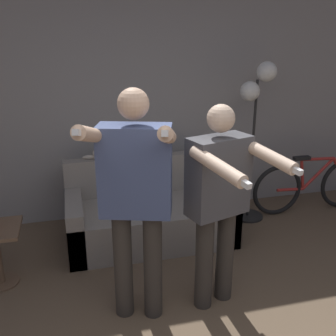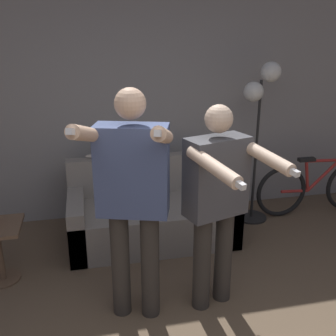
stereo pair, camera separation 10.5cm
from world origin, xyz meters
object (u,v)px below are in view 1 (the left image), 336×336
Objects in this scene: person_left at (135,192)px; floor_lamp at (257,102)px; couch at (150,215)px; cat at (110,152)px; person_right at (219,196)px; bicycle at (311,186)px.

floor_lamp reaches higher than person_left.
couch is 0.78m from cat.
couch is 1.43m from person_left.
floor_lamp is (1.23, 0.20, 1.10)m from couch.
cat reaches higher than couch.
person_left is 0.63m from person_right.
couch is at bearing -41.88° from cat.
cat is at bearing 138.12° from couch.
floor_lamp is at bearing 38.21° from person_right.
couch reaches higher than bicycle.
couch is 1.66m from floor_lamp.
person_right is 1.71m from floor_lamp.
bicycle is at bearing -1.55° from floor_lamp.
person_right reaches higher than bicycle.
person_right is (0.30, -1.16, 0.67)m from couch.
bicycle is (1.73, 1.34, -0.61)m from person_right.
person_right is 3.34× the size of cat.
bicycle is (2.37, -0.13, -0.57)m from cat.
person_right is at bearing -66.46° from cat.
couch is 1.11× the size of bicycle.
floor_lamp reaches higher than couch.
person_right is at bearing -142.13° from bicycle.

